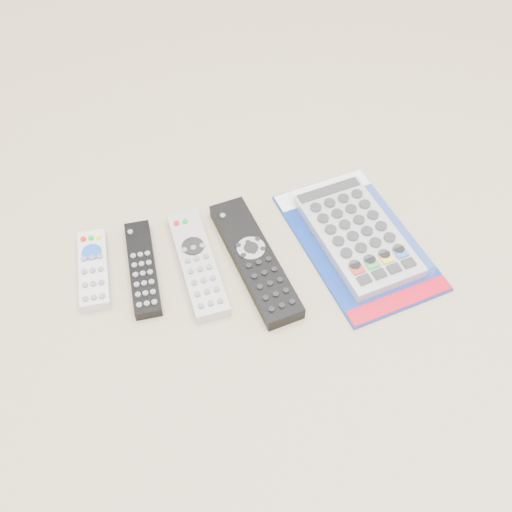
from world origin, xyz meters
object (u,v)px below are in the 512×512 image
object	(u,v)px
remote_small_grey	(94,269)
remote_silver_dvd	(197,263)
jumbo_remote_packaged	(357,233)
remote_slim_black	(143,268)
remote_large_black	(255,260)

from	to	relation	value
remote_small_grey	remote_silver_dvd	distance (m)	0.16
remote_silver_dvd	jumbo_remote_packaged	xyz separation A→B (m)	(0.26, -0.02, 0.01)
remote_small_grey	jumbo_remote_packaged	distance (m)	0.42
remote_silver_dvd	remote_slim_black	bearing A→B (deg)	168.79
remote_slim_black	remote_silver_dvd	size ratio (longest dim) A/B	0.86
remote_slim_black	jumbo_remote_packaged	world-z (taller)	jumbo_remote_packaged
remote_small_grey	jumbo_remote_packaged	world-z (taller)	jumbo_remote_packaged
remote_slim_black	remote_silver_dvd	xyz separation A→B (m)	(0.08, -0.01, 0.00)
remote_silver_dvd	jumbo_remote_packaged	size ratio (longest dim) A/B	0.68
remote_silver_dvd	remote_large_black	bearing A→B (deg)	-13.67
remote_silver_dvd	jumbo_remote_packaged	world-z (taller)	jumbo_remote_packaged
remote_small_grey	remote_silver_dvd	xyz separation A→B (m)	(0.16, -0.03, 0.00)
remote_slim_black	remote_silver_dvd	world-z (taller)	remote_silver_dvd
remote_large_black	jumbo_remote_packaged	xyz separation A→B (m)	(0.17, 0.00, 0.00)
remote_slim_black	remote_small_grey	bearing A→B (deg)	169.19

